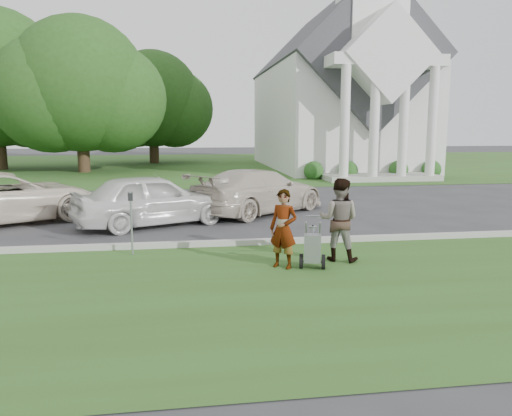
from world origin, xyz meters
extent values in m
plane|color=#333335|center=(0.00, 0.00, 0.00)|extent=(120.00, 120.00, 0.00)
cube|color=#2F4F1B|center=(0.00, -3.00, 0.01)|extent=(80.00, 7.00, 0.01)
cube|color=#2F4F1B|center=(0.00, 27.00, 0.01)|extent=(80.00, 30.00, 0.01)
cube|color=#9E9E93|center=(0.00, 0.55, 0.07)|extent=(80.00, 0.18, 0.15)
cube|color=white|center=(9.00, 24.00, 3.50)|extent=(9.00, 16.00, 7.00)
cube|color=#38383D|center=(9.00, 24.00, 7.00)|extent=(9.19, 17.00, 9.19)
cube|color=#9E9E93|center=(9.00, 14.80, 0.15)|extent=(6.20, 2.60, 0.30)
cylinder|color=white|center=(6.60, 13.80, 3.00)|extent=(0.50, 0.50, 6.00)
cylinder|color=white|center=(8.20, 13.80, 3.00)|extent=(0.50, 0.50, 6.00)
cylinder|color=white|center=(9.80, 13.80, 3.00)|extent=(0.50, 0.50, 6.00)
cylinder|color=white|center=(11.40, 13.80, 3.00)|extent=(0.50, 0.50, 6.00)
cube|color=white|center=(9.00, 14.60, 6.30)|extent=(6.20, 2.00, 0.60)
cube|color=white|center=(9.00, 14.60, 6.60)|extent=(5.09, 2.20, 5.09)
sphere|color=#1E4C19|center=(5.50, 15.70, 0.45)|extent=(1.10, 1.10, 1.10)
sphere|color=#1E4C19|center=(7.50, 15.70, 0.45)|extent=(1.10, 1.10, 1.10)
sphere|color=#1E4C19|center=(10.50, 15.70, 0.45)|extent=(1.10, 1.10, 1.10)
sphere|color=#1E4C19|center=(12.50, 15.70, 0.45)|extent=(1.10, 1.10, 1.10)
cylinder|color=#332316|center=(-8.00, 22.00, 1.60)|extent=(0.76, 0.76, 3.20)
sphere|color=#234916|center=(-8.00, 22.00, 5.51)|extent=(8.40, 8.40, 8.40)
sphere|color=#234916|center=(-6.11, 22.30, 4.67)|extent=(6.89, 6.89, 6.89)
sphere|color=#234916|center=(-9.68, 21.70, 4.88)|extent=(7.22, 7.22, 7.22)
cylinder|color=#332316|center=(-14.00, 25.00, 1.80)|extent=(0.76, 0.76, 3.60)
sphere|color=#234916|center=(-11.93, 25.30, 5.21)|extent=(7.54, 7.54, 7.54)
cylinder|color=#332316|center=(-4.00, 30.00, 1.50)|extent=(0.76, 0.76, 3.00)
sphere|color=#234916|center=(-4.00, 30.00, 5.09)|extent=(7.60, 7.60, 7.60)
sphere|color=#234916|center=(-2.29, 30.30, 4.33)|extent=(6.23, 6.23, 6.23)
sphere|color=#234916|center=(-5.52, 29.70, 4.52)|extent=(6.54, 6.54, 6.54)
cylinder|color=black|center=(0.66, -1.62, 0.15)|extent=(0.15, 0.32, 0.31)
cylinder|color=black|center=(1.10, -1.74, 0.15)|extent=(0.15, 0.32, 0.31)
cylinder|color=#2D2D33|center=(0.88, -1.68, 0.15)|extent=(0.51, 0.17, 0.04)
cube|color=#919399|center=(0.88, -1.68, 0.44)|extent=(0.40, 0.36, 0.57)
cone|color=#919399|center=(0.88, -1.68, 0.81)|extent=(0.21, 0.21, 0.16)
cylinder|color=#2D2D33|center=(0.88, -1.68, 0.90)|extent=(0.04, 0.04, 0.06)
cylinder|color=#919399|center=(0.87, -1.16, 0.69)|extent=(0.23, 0.74, 0.54)
cylinder|color=#919399|center=(1.15, -1.24, 0.69)|extent=(0.23, 0.74, 0.54)
cylinder|color=#919399|center=(1.11, -0.84, 0.95)|extent=(0.33, 0.11, 0.03)
imported|color=#999999|center=(0.30, -1.53, 0.81)|extent=(0.71, 0.66, 1.62)
imported|color=#999999|center=(1.60, -1.13, 0.90)|extent=(1.08, 1.00, 1.79)
cylinder|color=#919399|center=(-2.88, 0.00, 0.63)|extent=(0.05, 0.05, 1.26)
cube|color=#2D2D33|center=(-2.88, 0.00, 1.35)|extent=(0.11, 0.07, 0.19)
cylinder|color=#919399|center=(-2.88, 0.00, 1.44)|extent=(0.09, 0.09, 0.03)
imported|color=beige|center=(-7.04, 4.55, 0.78)|extent=(6.13, 5.02, 1.55)
imported|color=silver|center=(-2.61, 3.46, 0.77)|extent=(4.89, 3.48, 1.55)
imported|color=beige|center=(0.81, 5.14, 0.75)|extent=(5.33, 4.85, 1.50)
camera|label=1|loc=(-1.69, -11.31, 2.88)|focal=35.00mm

